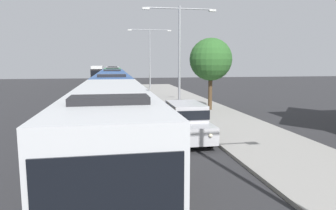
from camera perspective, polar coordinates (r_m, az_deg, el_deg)
The scene contains 10 objects.
bus_lead at distance 10.76m, azimuth -10.51°, elevation -4.28°, with size 2.58×12.20×3.21m.
bus_second_in_line at distance 23.11m, azimuth -10.39°, elevation 2.27°, with size 2.58×12.40×3.21m.
bus_middle at distance 35.56m, azimuth -10.36°, elevation 4.25°, with size 2.58×11.11×3.21m.
bus_fourth_in_line at distance 47.95m, azimuth -10.34°, elevation 5.20°, with size 2.58×12.23×3.21m.
bus_rear at distance 60.76m, azimuth -10.33°, elevation 5.77°, with size 2.58×12.19×3.21m.
white_suv at distance 15.53m, azimuth 3.40°, elevation -2.84°, with size 1.86×4.86×1.90m.
box_truck_oncoming at distance 67.81m, azimuth -13.13°, elevation 5.93°, with size 2.35×8.09×3.15m.
streetlamp_mid at distance 24.84m, azimuth 2.18°, elevation 10.86°, with size 5.94×0.28×8.21m.
streetlamp_far at distance 44.70m, azimuth -3.43°, elevation 9.90°, with size 6.28×0.28×8.61m.
roadside_tree at distance 24.62m, azimuth 8.04°, elevation 8.44°, with size 3.38×3.38×5.73m.
Camera 1 is at (-1.20, 2.46, 3.96)m, focal length 32.48 mm.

